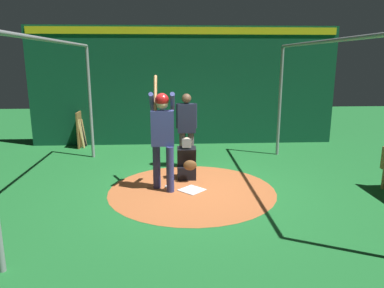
# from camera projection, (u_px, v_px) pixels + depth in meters

# --- Properties ---
(ground_plane) EXTENTS (25.11, 25.11, 0.00)m
(ground_plane) POSITION_uv_depth(u_px,v_px,m) (192.00, 190.00, 7.17)
(ground_plane) COLOR #1E6B2D
(dirt_circle) EXTENTS (3.31, 3.31, 0.01)m
(dirt_circle) POSITION_uv_depth(u_px,v_px,m) (192.00, 190.00, 7.17)
(dirt_circle) COLOR #B76033
(dirt_circle) RESTS_ON ground
(home_plate) EXTENTS (0.59, 0.59, 0.01)m
(home_plate) POSITION_uv_depth(u_px,v_px,m) (192.00, 190.00, 7.17)
(home_plate) COLOR white
(home_plate) RESTS_ON dirt_circle
(batter) EXTENTS (0.68, 0.49, 2.24)m
(batter) POSITION_uv_depth(u_px,v_px,m) (162.00, 131.00, 6.95)
(batter) COLOR navy
(batter) RESTS_ON ground
(catcher) EXTENTS (0.58, 0.40, 0.92)m
(catcher) POSITION_uv_depth(u_px,v_px,m) (187.00, 163.00, 7.80)
(catcher) COLOR black
(catcher) RESTS_ON ground
(umpire) EXTENTS (0.22, 0.49, 1.77)m
(umpire) POSITION_uv_depth(u_px,v_px,m) (187.00, 127.00, 8.47)
(umpire) COLOR #4C4C51
(umpire) RESTS_ON ground
(back_wall) EXTENTS (0.22, 9.11, 3.49)m
(back_wall) POSITION_uv_depth(u_px,v_px,m) (184.00, 86.00, 10.80)
(back_wall) COLOR #0F472D
(back_wall) RESTS_ON ground
(cage_frame) EXTENTS (5.41, 5.05, 2.90)m
(cage_frame) POSITION_uv_depth(u_px,v_px,m) (192.00, 88.00, 6.71)
(cage_frame) COLOR gray
(cage_frame) RESTS_ON ground
(bat_rack) EXTENTS (0.70, 0.20, 1.05)m
(bat_rack) POSITION_uv_depth(u_px,v_px,m) (81.00, 130.00, 10.68)
(bat_rack) COLOR olive
(bat_rack) RESTS_ON ground
(baseball_0) EXTENTS (0.07, 0.07, 0.07)m
(baseball_0) POSITION_uv_depth(u_px,v_px,m) (166.00, 187.00, 7.25)
(baseball_0) COLOR white
(baseball_0) RESTS_ON dirt_circle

